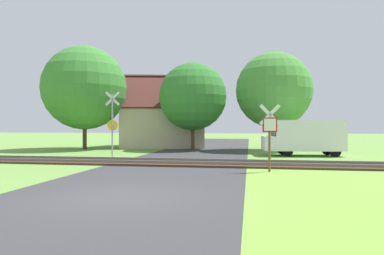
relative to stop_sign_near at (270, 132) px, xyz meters
The scene contains 10 objects.
ground_plane 7.33m from the stop_sign_near, 126.66° to the right, with size 160.00×160.00×0.00m, color #6B9942.
road_asphalt 5.90m from the stop_sign_near, 138.84° to the right, with size 6.66×80.00×0.01m, color #38383A.
rail_track 5.06m from the stop_sign_near, 152.55° to the left, with size 60.00×2.60×0.22m.
stop_sign_near is the anchor object (origin of this frame).
crossing_sign_far 10.26m from the stop_sign_near, 150.35° to the left, with size 0.87×0.20×3.96m.
house 18.04m from the stop_sign_near, 118.27° to the left, with size 8.59×8.13×6.53m.
tree_right 12.99m from the stop_sign_near, 85.43° to the left, with size 5.79×5.79×7.53m.
tree_left 18.45m from the stop_sign_near, 140.47° to the left, with size 6.74×6.74×8.33m.
tree_center 13.69m from the stop_sign_near, 112.99° to the left, with size 5.34×5.34×6.88m.
mail_truck 8.60m from the stop_sign_near, 72.14° to the left, with size 5.05×2.29×2.24m.
Camera 1 is at (3.46, -8.55, 1.88)m, focal length 32.00 mm.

